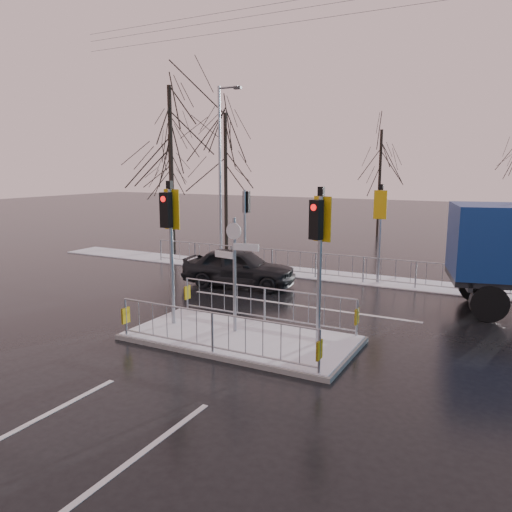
% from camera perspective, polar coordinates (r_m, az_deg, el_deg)
% --- Properties ---
extents(ground, '(120.00, 120.00, 0.00)m').
position_cam_1_polar(ground, '(13.36, -1.72, -9.60)').
color(ground, black).
rests_on(ground, ground).
extents(snow_verge, '(30.00, 2.00, 0.04)m').
position_cam_1_polar(snow_verge, '(20.99, 9.93, -2.38)').
color(snow_verge, white).
rests_on(snow_verge, ground).
extents(lane_markings, '(8.00, 11.38, 0.01)m').
position_cam_1_polar(lane_markings, '(13.09, -2.45, -10.02)').
color(lane_markings, silver).
rests_on(lane_markings, ground).
extents(traffic_island, '(6.00, 3.04, 4.15)m').
position_cam_1_polar(traffic_island, '(13.25, -1.75, -7.99)').
color(traffic_island, slate).
rests_on(traffic_island, ground).
extents(far_kerb_fixtures, '(18.00, 0.65, 3.83)m').
position_cam_1_polar(far_kerb_fixtures, '(20.23, 10.36, 0.02)').
color(far_kerb_fixtures, '#90969D').
rests_on(far_kerb_fixtures, ground).
extents(car_far_lane, '(4.54, 2.40, 1.47)m').
position_cam_1_polar(car_far_lane, '(19.06, -1.95, -1.30)').
color(car_far_lane, black).
rests_on(car_far_lane, ground).
extents(tree_near_a, '(4.75, 4.75, 8.97)m').
position_cam_1_polar(tree_near_a, '(27.63, -9.75, 13.30)').
color(tree_near_a, black).
rests_on(tree_near_a, ground).
extents(tree_near_b, '(4.00, 4.00, 7.55)m').
position_cam_1_polar(tree_near_b, '(27.42, -3.50, 11.43)').
color(tree_near_b, black).
rests_on(tree_near_b, ground).
extents(tree_near_c, '(3.50, 3.50, 6.61)m').
position_cam_1_polar(tree_near_c, '(30.78, -9.79, 9.96)').
color(tree_near_c, black).
rests_on(tree_near_c, ground).
extents(tree_far_a, '(3.75, 3.75, 7.08)m').
position_cam_1_polar(tree_far_a, '(33.95, 14.03, 10.36)').
color(tree_far_a, black).
rests_on(tree_far_a, ground).
extents(street_lamp_left, '(1.25, 0.18, 8.20)m').
position_cam_1_polar(street_lamp_left, '(24.03, -4.00, 10.05)').
color(street_lamp_left, '#90969D').
rests_on(street_lamp_left, ground).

